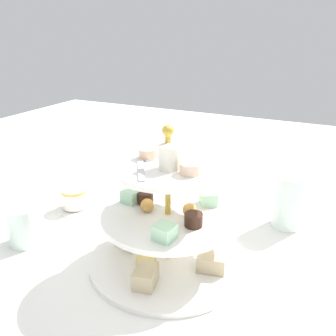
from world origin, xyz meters
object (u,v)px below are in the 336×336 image
Objects in this scene: tiered_serving_stand at (168,226)px; teacup_with_saucer at (75,199)px; water_glass_short_left at (24,225)px; water_glass_tall_right at (289,201)px; butter_knife_right at (167,186)px.

teacup_with_saucer is at bearing -107.83° from tiered_serving_stand.
teacup_with_saucer is (-0.16, -0.01, -0.02)m from water_glass_short_left.
water_glass_short_left reaches higher than teacup_with_saucer.
water_glass_tall_right is at bearing 106.86° from teacup_with_saucer.
tiered_serving_stand is at bearing 103.20° from water_glass_short_left.
water_glass_short_left is 0.47× the size of butter_knife_right.
tiered_serving_stand reaches higher than water_glass_tall_right.
butter_knife_right is at bearing -102.45° from water_glass_tall_right.
water_glass_short_left is (0.07, -0.28, -0.04)m from tiered_serving_stand.
teacup_with_saucer is 0.25m from butter_knife_right.
teacup_with_saucer is at bearing 21.74° from butter_knife_right.
water_glass_tall_right is 0.69× the size of butter_knife_right.
tiered_serving_stand is 3.60× the size of water_glass_short_left.
water_glass_tall_right reaches higher than teacup_with_saucer.
tiered_serving_stand reaches higher than butter_knife_right.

